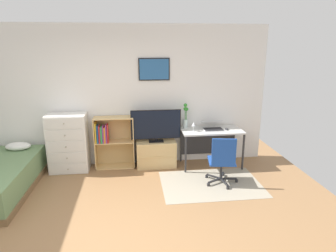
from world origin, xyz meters
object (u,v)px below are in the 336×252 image
bamboo_vase (186,117)px  television (156,126)px  dresser (68,143)px  laptop (212,125)px  bookshelf (111,139)px  office_chair (222,160)px  desk (210,135)px  wine_glass (194,124)px  computer_mouse (227,129)px  tv_stand (156,154)px

bamboo_vase → television: bearing=-168.2°
dresser → laptop: size_ratio=2.63×
dresser → bookshelf: (0.78, 0.07, 0.01)m
office_chair → desk: bearing=96.9°
bamboo_vase → wine_glass: (0.11, -0.28, -0.09)m
laptop → computer_mouse: size_ratio=4.02×
office_chair → wine_glass: wine_glass is taller
tv_stand → laptop: size_ratio=1.82×
computer_mouse → wine_glass: wine_glass is taller
bookshelf → tv_stand: bookshelf is taller
bookshelf → office_chair: bookshelf is taller
bookshelf → computer_mouse: (2.22, -0.22, 0.19)m
dresser → desk: dresser is taller
office_chair → wine_glass: (-0.34, 0.76, 0.42)m
dresser → television: size_ratio=1.15×
desk → laptop: (0.03, -0.02, 0.20)m
desk → computer_mouse: bearing=-25.2°
laptop → computer_mouse: (0.25, -0.12, -0.05)m
wine_glass → office_chair: bearing=-65.8°
desk → computer_mouse: 0.34m
television → computer_mouse: size_ratio=9.18×
television → wine_glass: (0.70, -0.16, 0.05)m
bookshelf → dresser: bearing=-174.6°
bookshelf → laptop: bearing=-3.0°
bamboo_vase → computer_mouse: bearing=-18.9°
bamboo_vase → tv_stand: bearing=-170.3°
dresser → office_chair: dresser is taller
desk → office_chair: bearing=-91.8°
bookshelf → office_chair: 2.16m
desk → bamboo_vase: 0.61m
television → computer_mouse: 1.36m
office_chair → bookshelf: bearing=160.9°
bookshelf → laptop: size_ratio=2.40×
bookshelf → bamboo_vase: size_ratio=2.06×
television → bamboo_vase: size_ratio=1.96×
computer_mouse → tv_stand: bearing=173.3°
tv_stand → television: television is taller
computer_mouse → wine_glass: 0.67m
tv_stand → desk: size_ratio=0.65×
dresser → bookshelf: bearing=5.4°
dresser → desk: (2.72, -0.01, 0.06)m
dresser → laptop: 2.76m
tv_stand → office_chair: (1.04, -0.95, 0.20)m
laptop → computer_mouse: bearing=-25.2°
tv_stand → desk: bearing=-1.4°
bookshelf → tv_stand: size_ratio=1.32×
bookshelf → laptop: 1.99m
bookshelf → office_chair: bearing=-27.8°
tv_stand → computer_mouse: size_ratio=7.30×
bookshelf → wine_glass: bearing=-8.8°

